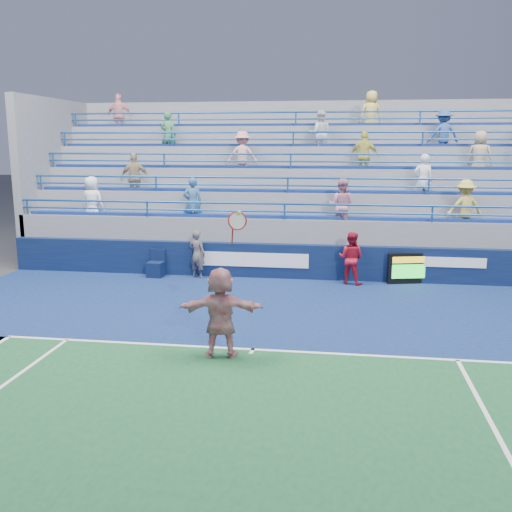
% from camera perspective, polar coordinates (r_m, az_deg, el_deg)
% --- Properties ---
extents(ground, '(120.00, 120.00, 0.00)m').
position_cam_1_polar(ground, '(12.00, -0.34, -9.42)').
color(ground, '#333538').
extents(sponsor_wall, '(18.00, 0.32, 1.10)m').
position_cam_1_polar(sponsor_wall, '(18.06, 2.78, -0.52)').
color(sponsor_wall, '#0A1437').
rests_on(sponsor_wall, ground).
extents(bleacher_stand, '(18.00, 5.60, 6.13)m').
position_cam_1_polar(bleacher_stand, '(21.61, 3.79, 4.10)').
color(bleacher_stand, slate).
rests_on(bleacher_stand, ground).
extents(serve_speed_board, '(1.37, 0.48, 0.95)m').
position_cam_1_polar(serve_speed_board, '(17.96, 15.13, -1.21)').
color(serve_speed_board, black).
rests_on(serve_speed_board, ground).
extents(judge_chair, '(0.52, 0.52, 0.88)m').
position_cam_1_polar(judge_chair, '(18.54, -9.98, -1.22)').
color(judge_chair, '#0B1738').
rests_on(judge_chair, ground).
extents(tennis_player, '(1.77, 0.77, 2.97)m').
position_cam_1_polar(tennis_player, '(11.41, -3.55, -5.63)').
color(tennis_player, silver).
rests_on(tennis_player, ground).
extents(line_judge, '(0.65, 0.53, 1.54)m').
position_cam_1_polar(line_judge, '(18.15, -5.91, 0.19)').
color(line_judge, '#16183C').
rests_on(line_judge, ground).
extents(ball_girl, '(0.94, 0.83, 1.61)m').
position_cam_1_polar(ball_girl, '(17.48, 9.46, -0.21)').
color(ball_girl, '#A41225').
rests_on(ball_girl, ground).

